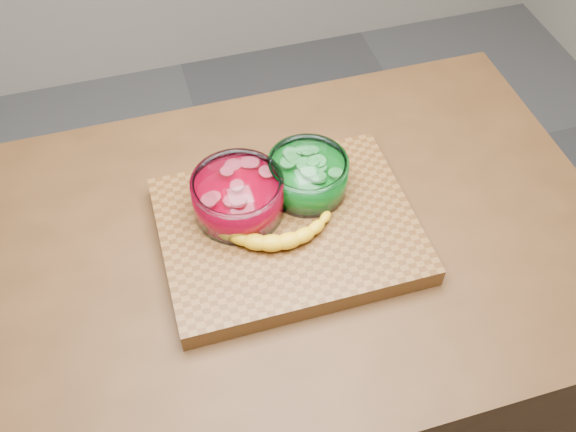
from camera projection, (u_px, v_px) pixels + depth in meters
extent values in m
plane|color=#535357|center=(288.00, 424.00, 1.87)|extent=(3.50, 3.50, 0.00)
cube|color=#4A2D16|center=(288.00, 352.00, 1.52)|extent=(1.20, 0.80, 0.90)
cube|color=brown|center=(288.00, 230.00, 1.15)|extent=(0.45, 0.35, 0.04)
cylinder|color=white|center=(238.00, 196.00, 1.13)|extent=(0.16, 0.16, 0.08)
cylinder|color=red|center=(238.00, 200.00, 1.14)|extent=(0.14, 0.14, 0.04)
cylinder|color=#FF5069|center=(237.00, 189.00, 1.11)|extent=(0.13, 0.13, 0.02)
cylinder|color=white|center=(308.00, 175.00, 1.17)|extent=(0.15, 0.15, 0.07)
cylinder|color=#118C20|center=(307.00, 179.00, 1.17)|extent=(0.13, 0.13, 0.04)
cylinder|color=#65D868|center=(308.00, 168.00, 1.15)|extent=(0.12, 0.12, 0.02)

